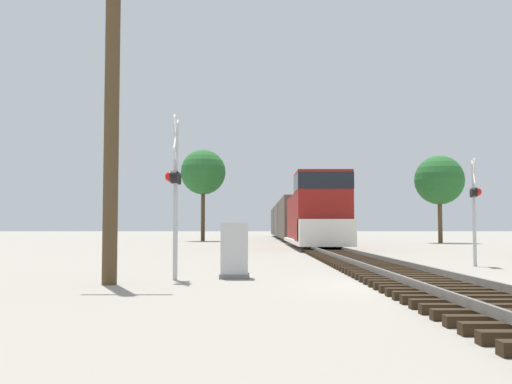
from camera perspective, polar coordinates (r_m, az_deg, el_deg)
The scene contains 9 objects.
ground_plane at distance 14.34m, azimuth 15.49°, elevation -8.60°, with size 400.00×400.00×0.00m, color gray.
rail_track_bed at distance 14.33m, azimuth 15.48°, elevation -8.06°, with size 2.60×160.00×0.31m.
freight_train at distance 63.39m, azimuth 3.34°, elevation -2.71°, with size 3.09×63.54×4.52m.
crossing_signal_near at distance 15.43m, azimuth -7.88°, elevation 0.82°, with size 0.34×1.00×4.17m.
crossing_signal_far at distance 21.89m, azimuth 20.00°, elevation -0.58°, with size 0.53×1.01×3.69m.
relay_cabinet at distance 15.82m, azimuth -2.18°, elevation -5.62°, with size 0.77×0.71×1.46m.
utility_pole at distance 14.64m, azimuth -13.71°, elevation 6.52°, with size 1.80×0.35×7.49m.
tree_mid_background at distance 54.20m, azimuth 16.95°, elevation 1.07°, with size 4.25×4.25×7.57m.
tree_deep_background at distance 59.56m, azimuth -5.17°, elevation 1.87°, with size 4.46×4.46×9.06m.
Camera 1 is at (-3.81, -13.76, 1.33)m, focal length 42.00 mm.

